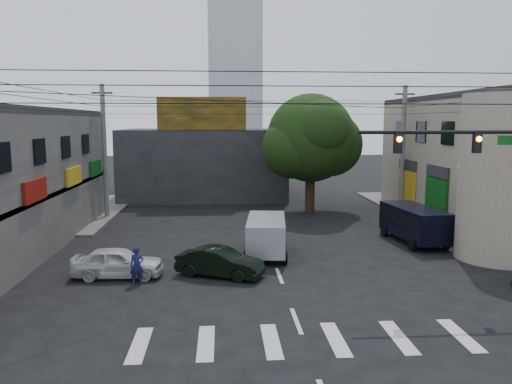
{
  "coord_description": "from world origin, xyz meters",
  "views": [
    {
      "loc": [
        -2.47,
        -18.95,
        6.7
      ],
      "look_at": [
        -0.88,
        4.0,
        3.43
      ],
      "focal_mm": 35.0,
      "sensor_mm": 36.0,
      "label": 1
    }
  ],
  "objects": [
    {
      "name": "ground",
      "position": [
        0.0,
        0.0,
        0.0
      ],
      "size": [
        160.0,
        160.0,
        0.0
      ],
      "primitive_type": "plane",
      "color": "black",
      "rests_on": "ground"
    },
    {
      "name": "sidewalk_far_left",
      "position": [
        -18.0,
        18.0,
        0.07
      ],
      "size": [
        16.0,
        16.0,
        0.15
      ],
      "primitive_type": "cube",
      "color": "#514F4C",
      "rests_on": "ground"
    },
    {
      "name": "sidewalk_far_right",
      "position": [
        18.0,
        18.0,
        0.07
      ],
      "size": [
        16.0,
        16.0,
        0.15
      ],
      "primitive_type": "cube",
      "color": "#514F4C",
      "rests_on": "ground"
    },
    {
      "name": "corner_column",
      "position": [
        11.0,
        4.0,
        4.0
      ],
      "size": [
        4.0,
        4.0,
        8.0
      ],
      "primitive_type": "cylinder",
      "color": "gray",
      "rests_on": "ground"
    },
    {
      "name": "building_far",
      "position": [
        -4.0,
        26.0,
        3.0
      ],
      "size": [
        14.0,
        10.0,
        6.0
      ],
      "primitive_type": "cube",
      "color": "#232326",
      "rests_on": "ground"
    },
    {
      "name": "billboard",
      "position": [
        -4.0,
        21.1,
        7.3
      ],
      "size": [
        7.0,
        0.3,
        2.6
      ],
      "primitive_type": "cube",
      "color": "olive",
      "rests_on": "building_far"
    },
    {
      "name": "tower_distant",
      "position": [
        0.0,
        70.0,
        22.0
      ],
      "size": [
        9.0,
        9.0,
        44.0
      ],
      "primitive_type": "cube",
      "color": "silver",
      "rests_on": "ground"
    },
    {
      "name": "street_tree",
      "position": [
        4.0,
        17.0,
        5.47
      ],
      "size": [
        6.4,
        6.4,
        8.7
      ],
      "color": "black",
      "rests_on": "ground"
    },
    {
      "name": "traffic_gantry",
      "position": [
        7.82,
        -1.0,
        4.83
      ],
      "size": [
        7.1,
        0.35,
        7.2
      ],
      "color": "black",
      "rests_on": "ground"
    },
    {
      "name": "utility_pole_far_left",
      "position": [
        -10.5,
        16.0,
        4.6
      ],
      "size": [
        0.32,
        0.32,
        9.2
      ],
      "primitive_type": "cylinder",
      "color": "#59595B",
      "rests_on": "ground"
    },
    {
      "name": "utility_pole_far_right",
      "position": [
        10.5,
        16.0,
        4.6
      ],
      "size": [
        0.32,
        0.32,
        9.2
      ],
      "primitive_type": "cylinder",
      "color": "#59595B",
      "rests_on": "ground"
    },
    {
      "name": "dark_sedan",
      "position": [
        -2.58,
        2.11,
        0.63
      ],
      "size": [
        4.11,
        4.78,
        1.26
      ],
      "primitive_type": "imported",
      "rotation": [
        0.0,
        0.0,
        1.16
      ],
      "color": "black",
      "rests_on": "ground"
    },
    {
      "name": "white_compact",
      "position": [
        -6.99,
        2.29,
        0.66
      ],
      "size": [
        1.72,
        3.94,
        1.32
      ],
      "primitive_type": "imported",
      "rotation": [
        0.0,
        0.0,
        1.55
      ],
      "color": "silver",
      "rests_on": "ground"
    },
    {
      "name": "silver_minivan",
      "position": [
        -0.28,
        5.36,
        0.95
      ],
      "size": [
        4.79,
        2.77,
        1.9
      ],
      "primitive_type": null,
      "rotation": [
        0.0,
        0.0,
        1.46
      ],
      "color": "#9FA1A7",
      "rests_on": "ground"
    },
    {
      "name": "navy_van",
      "position": [
        8.15,
        7.49,
        1.0
      ],
      "size": [
        5.39,
        2.94,
        2.0
      ],
      "primitive_type": null,
      "rotation": [
        0.0,
        0.0,
        1.68
      ],
      "color": "black",
      "rests_on": "ground"
    },
    {
      "name": "traffic_officer",
      "position": [
        -6.0,
        1.25,
        0.79
      ],
      "size": [
        0.75,
        0.65,
        1.58
      ],
      "primitive_type": "imported",
      "rotation": [
        0.0,
        0.0,
        0.24
      ],
      "color": "#161850",
      "rests_on": "ground"
    }
  ]
}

